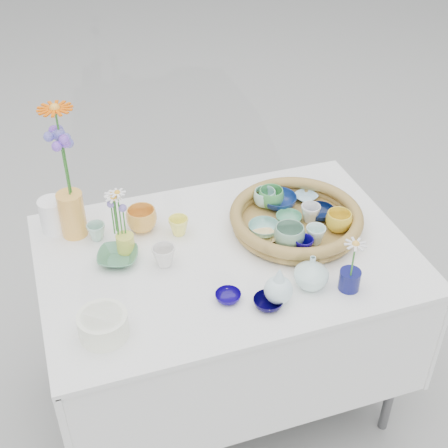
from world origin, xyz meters
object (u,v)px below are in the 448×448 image
object	(u,v)px
tall_vase_yellow	(72,214)
bud_vase_seafoam	(312,272)
display_table	(226,394)
wicker_tray	(296,219)

from	to	relation	value
tall_vase_yellow	bud_vase_seafoam	bearing A→B (deg)	-37.14
display_table	wicker_tray	xyz separation A→B (m)	(0.28, 0.05, 0.80)
wicker_tray	tall_vase_yellow	bearing A→B (deg)	164.00
wicker_tray	tall_vase_yellow	size ratio (longest dim) A/B	2.81
bud_vase_seafoam	tall_vase_yellow	distance (m)	0.85
tall_vase_yellow	wicker_tray	bearing A→B (deg)	-16.00
wicker_tray	bud_vase_seafoam	size ratio (longest dim) A/B	4.07
display_table	tall_vase_yellow	bearing A→B (deg)	150.66
bud_vase_seafoam	tall_vase_yellow	size ratio (longest dim) A/B	0.69
wicker_tray	bud_vase_seafoam	xyz separation A→B (m)	(-0.08, -0.30, 0.02)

